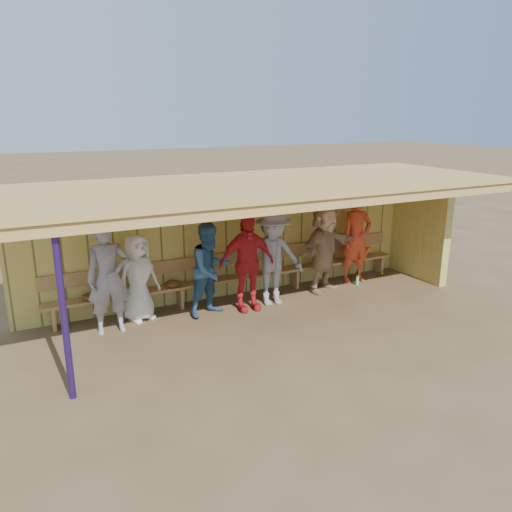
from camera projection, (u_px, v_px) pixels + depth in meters
The scene contains 11 objects.
ground at pixel (264, 314), 9.38m from camera, with size 90.00×90.00×0.00m, color brown.
player_a at pixel (108, 278), 8.38m from camera, with size 0.71×0.47×1.94m, color gray.
player_b at pixel (138, 278), 8.94m from camera, with size 0.78×0.51×1.60m, color white.
player_c at pixel (210, 269), 9.17m from camera, with size 0.85×0.66×1.76m, color #305B86.
player_d at pixel (247, 263), 9.38m from camera, with size 1.09×0.45×1.86m, color red.
player_e at pixel (273, 257), 9.64m from camera, with size 1.23×0.71×1.91m, color gray.
player_f at pixel (324, 248), 10.39m from camera, with size 1.73×0.55×1.87m, color tan.
player_g at pixel (356, 238), 10.97m from camera, with size 0.72×0.48×1.99m, color red.
dugout_structure at pixel (266, 217), 9.67m from camera, with size 8.80×3.20×2.50m.
bench at pixel (239, 271), 10.20m from camera, with size 7.60×0.34×0.93m.
dugout_equipment at pixel (202, 281), 9.72m from camera, with size 6.71×0.62×0.80m.
Camera 1 is at (-4.05, -7.72, 3.64)m, focal length 35.00 mm.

